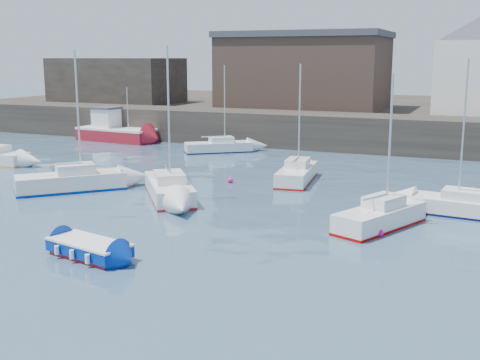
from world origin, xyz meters
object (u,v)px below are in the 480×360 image
at_px(sailboat_c, 380,216).
at_px(blue_dinghy, 89,248).
at_px(buoy_mid, 379,237).
at_px(sailboat_b, 169,188).
at_px(fishing_boat, 114,130).
at_px(buoy_far, 230,183).
at_px(sailboat_h, 219,147).
at_px(sailboat_a, 71,181).
at_px(sailboat_f, 297,173).
at_px(sailboat_d, 470,207).

bearing_deg(sailboat_c, blue_dinghy, -138.36).
xyz_separation_m(blue_dinghy, sailboat_c, (9.97, 8.86, 0.16)).
relative_size(blue_dinghy, buoy_mid, 10.59).
bearing_deg(blue_dinghy, sailboat_b, 102.16).
xyz_separation_m(fishing_boat, buoy_far, (18.28, -13.82, -1.00)).
bearing_deg(sailboat_h, buoy_far, -61.84).
bearing_deg(sailboat_a, sailboat_b, 5.86).
relative_size(blue_dinghy, sailboat_c, 0.55).
bearing_deg(sailboat_f, buoy_mid, -55.21).
bearing_deg(buoy_mid, sailboat_b, 166.38).
xyz_separation_m(sailboat_f, buoy_far, (-3.79, -2.07, -0.53)).
bearing_deg(sailboat_d, blue_dinghy, -136.95).
bearing_deg(buoy_far, sailboat_c, -32.24).
relative_size(sailboat_c, buoy_mid, 19.41).
xyz_separation_m(sailboat_a, buoy_mid, (18.79, -2.37, -0.58)).
bearing_deg(sailboat_b, sailboat_d, 8.58).
bearing_deg(sailboat_f, blue_dinghy, -99.91).
distance_m(blue_dinghy, sailboat_d, 18.81).
bearing_deg(buoy_mid, buoy_far, 143.14).
height_order(sailboat_a, sailboat_f, sailboat_a).
distance_m(sailboat_a, sailboat_c, 18.57).
relative_size(buoy_mid, buoy_far, 1.04).
bearing_deg(sailboat_d, buoy_far, 169.23).
height_order(blue_dinghy, sailboat_b, sailboat_b).
bearing_deg(blue_dinghy, sailboat_a, 131.25).
distance_m(blue_dinghy, buoy_far, 15.61).
xyz_separation_m(sailboat_c, buoy_far, (-10.67, 6.73, -0.55)).
bearing_deg(sailboat_d, sailboat_c, -133.53).
xyz_separation_m(blue_dinghy, fishing_boat, (-18.98, 29.41, 0.61)).
distance_m(sailboat_c, sailboat_h, 24.56).
bearing_deg(fishing_boat, sailboat_c, -35.36).
distance_m(blue_dinghy, fishing_boat, 35.01).
relative_size(sailboat_b, sailboat_f, 1.14).
bearing_deg(sailboat_f, sailboat_a, -145.94).
height_order(sailboat_c, sailboat_h, sailboat_h).
xyz_separation_m(sailboat_b, sailboat_c, (12.21, -1.57, -0.01)).
bearing_deg(sailboat_c, sailboat_b, 172.69).
relative_size(sailboat_a, sailboat_f, 1.11).
height_order(sailboat_b, sailboat_h, sailboat_b).
distance_m(sailboat_c, sailboat_f, 11.17).
distance_m(sailboat_h, buoy_far, 12.80).
bearing_deg(blue_dinghy, sailboat_d, 43.05).
xyz_separation_m(fishing_boat, sailboat_b, (16.74, -18.98, -0.45)).
bearing_deg(sailboat_h, sailboat_c, -47.15).
height_order(fishing_boat, sailboat_c, sailboat_c).
bearing_deg(sailboat_a, sailboat_f, 34.06).
bearing_deg(sailboat_h, fishing_boat, 168.29).
relative_size(fishing_boat, buoy_far, 22.70).
distance_m(sailboat_a, buoy_mid, 18.94).
relative_size(sailboat_h, buoy_mid, 19.73).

